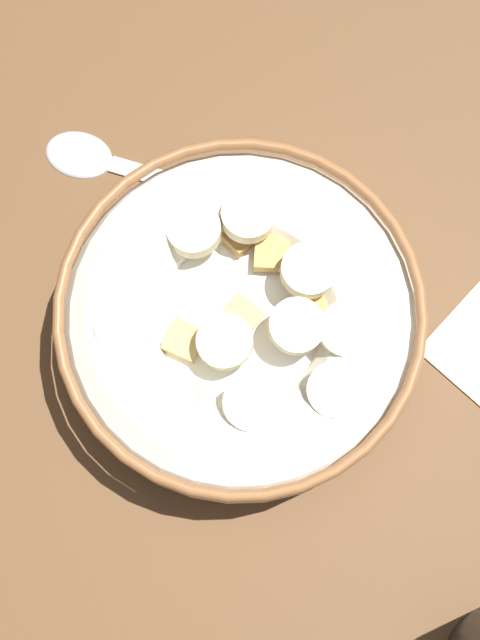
% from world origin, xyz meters
% --- Properties ---
extents(ground_plane, '(0.97, 0.97, 0.02)m').
position_xyz_m(ground_plane, '(0.00, 0.00, -0.01)').
color(ground_plane, brown).
extents(cereal_bowl, '(0.19, 0.19, 0.05)m').
position_xyz_m(cereal_bowl, '(0.00, 0.00, 0.03)').
color(cereal_bowl, silver).
rests_on(cereal_bowl, ground_plane).
extents(spoon, '(0.14, 0.04, 0.01)m').
position_xyz_m(spoon, '(-0.12, 0.06, 0.00)').
color(spoon, '#B7B7BC').
rests_on(spoon, ground_plane).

